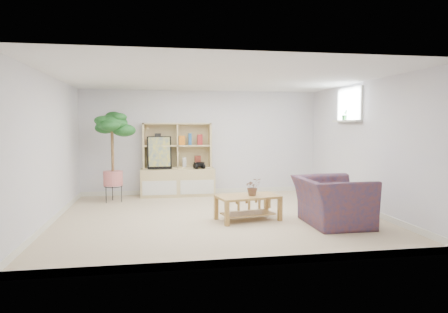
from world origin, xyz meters
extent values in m
cube|color=tan|center=(0.00, 0.00, 0.00)|extent=(5.50, 5.00, 0.01)
cube|color=white|center=(0.00, 0.00, 2.40)|extent=(5.50, 5.00, 0.01)
cube|color=silver|center=(0.00, 2.50, 1.20)|extent=(5.50, 0.01, 2.40)
cube|color=silver|center=(0.00, -2.50, 1.20)|extent=(5.50, 0.01, 2.40)
cube|color=silver|center=(-2.75, 0.00, 1.20)|extent=(0.01, 5.00, 2.40)
cube|color=silver|center=(2.75, 0.00, 1.20)|extent=(0.01, 5.00, 2.40)
cube|color=white|center=(2.67, 0.60, 1.68)|extent=(0.14, 1.00, 0.04)
imported|color=#22661F|center=(0.54, -0.34, 0.56)|extent=(0.30, 0.27, 0.29)
imported|color=navy|center=(1.72, -0.86, 0.43)|extent=(1.02, 1.17, 0.87)
imported|color=#144C1B|center=(2.67, 0.70, 1.81)|extent=(0.14, 0.12, 0.21)
camera|label=1|loc=(-1.04, -6.79, 1.58)|focal=32.00mm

